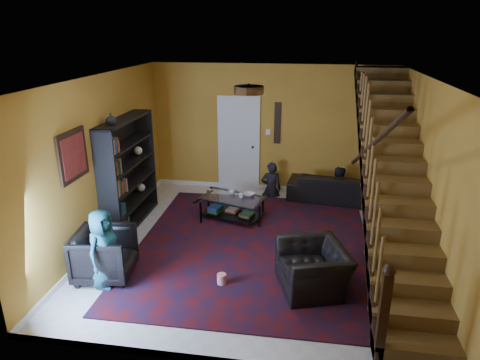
# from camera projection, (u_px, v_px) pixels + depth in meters

# --- Properties ---
(floor) EXTENTS (5.50, 5.50, 0.00)m
(floor) POSITION_uv_depth(u_px,v_px,m) (254.00, 246.00, 7.28)
(floor) COLOR beige
(floor) RESTS_ON ground
(room) EXTENTS (5.50, 5.50, 5.50)m
(room) POSITION_uv_depth(u_px,v_px,m) (197.00, 208.00, 8.69)
(room) COLOR gold
(room) RESTS_ON ground
(staircase) EXTENTS (0.95, 5.02, 3.18)m
(staircase) POSITION_uv_depth(u_px,v_px,m) (393.00, 175.00, 6.49)
(staircase) COLOR brown
(staircase) RESTS_ON floor
(bookshelf) EXTENTS (0.35, 1.80, 2.00)m
(bookshelf) POSITION_uv_depth(u_px,v_px,m) (129.00, 174.00, 7.86)
(bookshelf) COLOR black
(bookshelf) RESTS_ON floor
(door) EXTENTS (0.82, 0.05, 2.05)m
(door) POSITION_uv_depth(u_px,v_px,m) (239.00, 145.00, 9.57)
(door) COLOR silver
(door) RESTS_ON floor
(framed_picture) EXTENTS (0.04, 0.74, 0.74)m
(framed_picture) POSITION_uv_depth(u_px,v_px,m) (73.00, 156.00, 6.23)
(framed_picture) COLOR maroon
(framed_picture) RESTS_ON room
(wall_hanging) EXTENTS (0.14, 0.03, 0.90)m
(wall_hanging) POSITION_uv_depth(u_px,v_px,m) (277.00, 123.00, 9.27)
(wall_hanging) COLOR black
(wall_hanging) RESTS_ON room
(ceiling_fixture) EXTENTS (0.40, 0.40, 0.10)m
(ceiling_fixture) POSITION_uv_depth(u_px,v_px,m) (249.00, 90.00, 5.61)
(ceiling_fixture) COLOR #3F2814
(ceiling_fixture) RESTS_ON room
(rug) EXTENTS (3.92, 4.47, 0.02)m
(rug) POSITION_uv_depth(u_px,v_px,m) (253.00, 246.00, 7.26)
(rug) COLOR #420B0D
(rug) RESTS_ON floor
(sofa) EXTENTS (2.15, 1.05, 0.60)m
(sofa) POSITION_uv_depth(u_px,v_px,m) (338.00, 187.00, 9.09)
(sofa) COLOR black
(sofa) RESTS_ON floor
(armchair_left) EXTENTS (0.92, 0.90, 0.75)m
(armchair_left) POSITION_uv_depth(u_px,v_px,m) (105.00, 254.00, 6.27)
(armchair_left) COLOR black
(armchair_left) RESTS_ON floor
(armchair_right) EXTENTS (1.14, 1.22, 0.65)m
(armchair_right) POSITION_uv_depth(u_px,v_px,m) (313.00, 268.00, 6.00)
(armchair_right) COLOR black
(armchair_right) RESTS_ON floor
(person_adult_a) EXTENTS (0.48, 0.34, 1.23)m
(person_adult_a) POSITION_uv_depth(u_px,v_px,m) (271.00, 189.00, 9.39)
(person_adult_a) COLOR black
(person_adult_a) RESTS_ON sofa
(person_adult_b) EXTENTS (0.61, 0.49, 1.19)m
(person_adult_b) POSITION_uv_depth(u_px,v_px,m) (337.00, 193.00, 9.19)
(person_adult_b) COLOR black
(person_adult_b) RESTS_ON sofa
(person_child) EXTENTS (0.49, 0.64, 1.18)m
(person_child) POSITION_uv_depth(u_px,v_px,m) (103.00, 249.00, 5.98)
(person_child) COLOR #174B57
(person_child) RESTS_ON armchair_left
(coffee_table) EXTENTS (1.32, 1.01, 0.45)m
(coffee_table) POSITION_uv_depth(u_px,v_px,m) (233.00, 207.00, 8.23)
(coffee_table) COLOR black
(coffee_table) RESTS_ON floor
(cup_a) EXTENTS (0.16, 0.16, 0.10)m
(cup_a) POSITION_uv_depth(u_px,v_px,m) (232.00, 191.00, 8.33)
(cup_a) COLOR #999999
(cup_a) RESTS_ON coffee_table
(cup_b) EXTENTS (0.11, 0.11, 0.09)m
(cup_b) POSITION_uv_depth(u_px,v_px,m) (241.00, 195.00, 8.14)
(cup_b) COLOR #999999
(cup_b) RESTS_ON coffee_table
(bowl) EXTENTS (0.26, 0.26, 0.05)m
(bowl) POSITION_uv_depth(u_px,v_px,m) (249.00, 194.00, 8.25)
(bowl) COLOR #999999
(bowl) RESTS_ON coffee_table
(vase) EXTENTS (0.18, 0.18, 0.19)m
(vase) POSITION_uv_depth(u_px,v_px,m) (111.00, 119.00, 7.02)
(vase) COLOR #999999
(vase) RESTS_ON bookshelf
(popcorn_bucket) EXTENTS (0.15, 0.15, 0.15)m
(popcorn_bucket) POSITION_uv_depth(u_px,v_px,m) (222.00, 279.00, 6.16)
(popcorn_bucket) COLOR red
(popcorn_bucket) RESTS_ON rug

